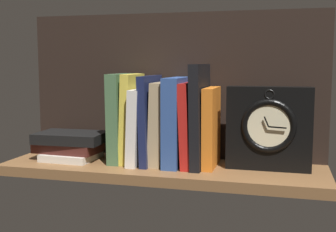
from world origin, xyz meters
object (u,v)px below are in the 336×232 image
book_blue_modern (177,121)px  book_white_catcher (142,126)px  book_green_romantic (121,118)px  book_stack_side (71,145)px  book_yellow_seinlanguage (132,118)px  framed_clock (269,128)px  book_orange_pandolfini (211,127)px  book_tan_shortstories (162,123)px  book_navy_bierce (151,119)px  book_red_requiem (190,124)px  book_black_skeptic (200,115)px

book_blue_modern → book_white_catcher: bearing=180.0°
book_green_romantic → book_stack_side: bearing=-174.2°
book_stack_side → book_yellow_seinlanguage: bearing=4.8°
framed_clock → book_orange_pandolfini: bearing=179.3°
book_tan_shortstories → book_yellow_seinlanguage: bearing=180.0°
framed_clock → book_stack_side: (-51.15, -1.22, -6.29)cm
book_navy_bierce → book_red_requiem: (10.06, 0.00, -0.81)cm
book_green_romantic → book_stack_side: book_green_romantic is taller
book_yellow_seinlanguage → book_navy_bierce: (5.21, 0.00, -0.19)cm
book_red_requiem → book_black_skeptic: book_black_skeptic is taller
book_green_romantic → book_navy_bierce: (8.15, 0.00, -0.22)cm
book_yellow_seinlanguage → book_black_skeptic: bearing=0.0°
book_white_catcher → book_orange_pandolfini: (18.03, 0.00, 0.28)cm
book_tan_shortstories → book_blue_modern: bearing=0.0°
book_red_requiem → book_white_catcher: bearing=180.0°
book_navy_bierce → framed_clock: book_navy_bierce is taller
book_green_romantic → book_orange_pandolfini: 23.71cm
framed_clock → book_red_requiem: bearing=179.5°
book_green_romantic → book_navy_bierce: bearing=0.0°
book_yellow_seinlanguage → book_blue_modern: size_ratio=1.04×
book_yellow_seinlanguage → book_tan_shortstories: (8.07, 0.00, -1.01)cm
book_black_skeptic → framed_clock: 16.73cm
book_navy_bierce → framed_clock: (29.23, -0.17, -1.04)cm
book_green_romantic → book_yellow_seinlanguage: size_ratio=1.00×
book_red_requiem → book_blue_modern: bearing=180.0°
book_yellow_seinlanguage → book_black_skeptic: book_black_skeptic is taller
book_red_requiem → framed_clock: size_ratio=1.04×
book_navy_bierce → book_red_requiem: 10.09cm
book_black_skeptic → book_stack_side: size_ratio=1.36×
book_navy_bierce → book_blue_modern: 6.69cm
book_white_catcher → book_blue_modern: book_blue_modern is taller
book_navy_bierce → book_orange_pandolfini: size_ratio=1.14×
book_stack_side → book_navy_bierce: bearing=3.6°
book_orange_pandolfini → book_stack_side: 37.91cm
book_black_skeptic → book_yellow_seinlanguage: bearing=180.0°
book_white_catcher → book_black_skeptic: book_black_skeptic is taller
book_tan_shortstories → framed_clock: bearing=-0.4°
framed_clock → book_navy_bierce: bearing=179.7°
book_yellow_seinlanguage → book_orange_pandolfini: size_ratio=1.16×
book_red_requiem → book_green_romantic: bearing=180.0°
book_orange_pandolfini → book_black_skeptic: bearing=180.0°
book_tan_shortstories → framed_clock: size_ratio=1.04×
book_orange_pandolfini → book_blue_modern: bearing=180.0°
book_red_requiem → book_yellow_seinlanguage: bearing=180.0°
book_tan_shortstories → book_blue_modern: size_ratio=0.94×
book_white_catcher → book_yellow_seinlanguage: bearing=180.0°
book_yellow_seinlanguage → book_white_catcher: size_ratio=1.20×
book_stack_side → book_tan_shortstories: bearing=3.2°
book_navy_bierce → book_tan_shortstories: book_navy_bierce is taller
book_green_romantic → book_orange_pandolfini: bearing=0.0°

